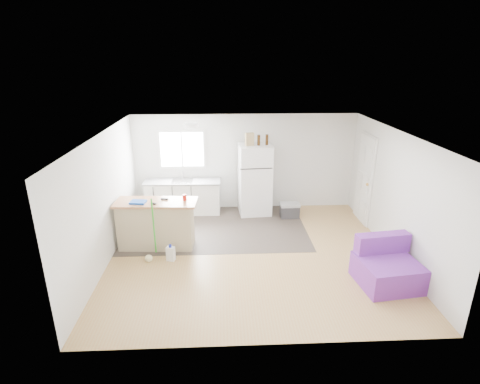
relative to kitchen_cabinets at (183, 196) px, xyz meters
name	(u,v)px	position (x,y,z in m)	size (l,w,h in m)	color
room	(253,198)	(1.55, -2.21, 0.78)	(5.51, 5.01, 2.41)	#AF7F49
vinyl_zone	(216,228)	(0.83, -0.96, -0.42)	(4.05, 2.50, 0.00)	#38302A
window	(182,149)	(0.00, 0.28, 1.13)	(1.18, 0.06, 0.98)	white
interior_door	(364,179)	(4.27, -0.66, 0.59)	(0.11, 0.92, 2.10)	white
ceiling_fixture	(191,125)	(0.35, -1.01, 1.94)	(0.30, 0.30, 0.07)	white
kitchen_cabinets	(183,196)	(0.00, 0.00, 0.00)	(1.87, 0.62, 1.10)	white
peninsula	(156,224)	(-0.37, -1.79, 0.08)	(1.65, 0.70, 0.99)	tan
refrigerator	(255,180)	(1.77, -0.09, 0.44)	(0.82, 0.78, 1.73)	white
cooler	(290,210)	(2.60, -0.43, -0.24)	(0.48, 0.33, 0.36)	#2F2F31
purple_seat	(386,268)	(3.77, -3.31, -0.14)	(1.06, 1.02, 0.79)	#702F99
cleaner_jug	(171,253)	(-0.03, -2.38, -0.28)	(0.18, 0.15, 0.34)	white
mop	(150,250)	(-0.41, -2.37, -0.19)	(0.24, 0.36, 1.30)	green
red_cup	(185,197)	(0.22, -1.75, 0.63)	(0.08, 0.08, 0.12)	red
blue_tray	(138,202)	(-0.67, -1.86, 0.59)	(0.30, 0.22, 0.04)	#1347B5
tool_a	(165,199)	(-0.18, -1.70, 0.58)	(0.14, 0.05, 0.03)	black
tool_b	(153,204)	(-0.36, -1.94, 0.58)	(0.10, 0.04, 0.03)	black
cardboard_box	(250,139)	(1.63, -0.16, 1.45)	(0.20, 0.10, 0.30)	tan
bottle_left	(259,140)	(1.85, -0.14, 1.43)	(0.07, 0.07, 0.25)	#341E09
bottle_right	(267,140)	(2.05, -0.10, 1.43)	(0.07, 0.07, 0.25)	#341E09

